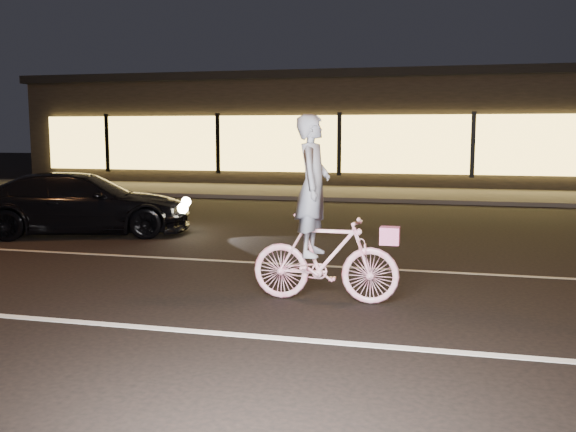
# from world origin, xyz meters

# --- Properties ---
(ground) EXTENTS (90.00, 90.00, 0.00)m
(ground) POSITION_xyz_m (0.00, 0.00, 0.00)
(ground) COLOR black
(ground) RESTS_ON ground
(lane_stripe_near) EXTENTS (60.00, 0.12, 0.01)m
(lane_stripe_near) POSITION_xyz_m (0.00, -1.50, 0.00)
(lane_stripe_near) COLOR silver
(lane_stripe_near) RESTS_ON ground
(lane_stripe_far) EXTENTS (60.00, 0.10, 0.01)m
(lane_stripe_far) POSITION_xyz_m (0.00, 2.00, 0.00)
(lane_stripe_far) COLOR gray
(lane_stripe_far) RESTS_ON ground
(sidewalk) EXTENTS (30.00, 4.00, 0.12)m
(sidewalk) POSITION_xyz_m (0.00, 13.00, 0.06)
(sidewalk) COLOR #383533
(sidewalk) RESTS_ON ground
(storefront) EXTENTS (25.40, 8.42, 4.20)m
(storefront) POSITION_xyz_m (0.00, 18.97, 2.15)
(storefront) COLOR black
(storefront) RESTS_ON ground
(cyclist) EXTENTS (1.79, 0.62, 2.26)m
(cyclist) POSITION_xyz_m (2.26, -0.00, 0.80)
(cyclist) COLOR #F84E88
(cyclist) RESTS_ON ground
(sedan) EXTENTS (4.59, 3.07, 1.24)m
(sedan) POSITION_xyz_m (-3.38, 3.87, 0.62)
(sedan) COLOR black
(sedan) RESTS_ON ground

